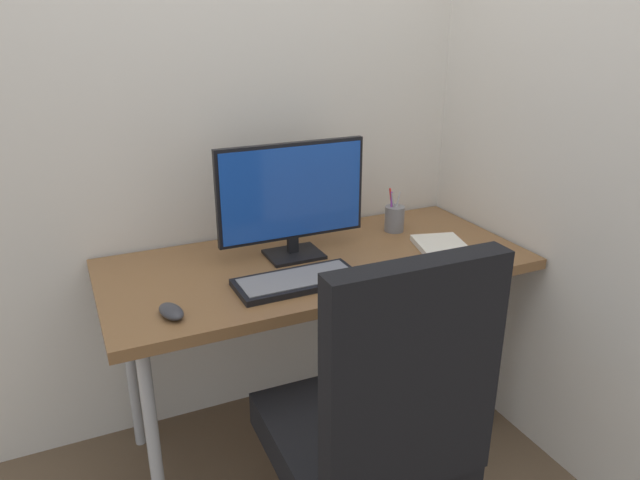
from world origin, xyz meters
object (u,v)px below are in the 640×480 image
Objects in this scene: monitor at (292,196)px; pen_holder at (394,218)px; office_chair at (376,425)px; notebook at (440,245)px; keyboard at (297,281)px; mouse at (171,311)px.

monitor is 0.49m from pen_holder.
pen_holder is at bearing 56.45° from office_chair.
pen_holder is 0.24m from notebook.
keyboard is at bearing -108.79° from monitor.
keyboard is at bearing -151.20° from pen_holder.
monitor is 0.60m from mouse.
notebook is at bearing 43.48° from office_chair.
monitor is at bearing -171.74° from pen_holder.
monitor is 1.33× the size of keyboard.
monitor is at bearing 16.02° from mouse.
pen_holder is (0.54, 0.30, 0.04)m from keyboard.
monitor is (0.05, 0.71, 0.43)m from office_chair.
mouse is (-0.44, 0.43, 0.23)m from office_chair.
office_chair reaches higher than keyboard.
office_chair is at bearing -58.11° from mouse.
monitor is 3.11× the size of pen_holder.
notebook is (0.60, 0.07, -0.00)m from keyboard.
mouse is at bearing -159.97° from pen_holder.
keyboard is 2.10× the size of notebook.
pen_holder is (0.51, 0.77, 0.27)m from office_chair.
mouse is (-0.49, -0.28, -0.20)m from monitor.
office_chair is 6.27× the size of pen_holder.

